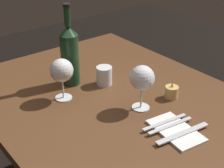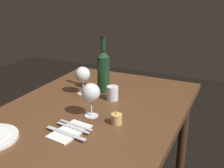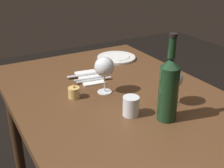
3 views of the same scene
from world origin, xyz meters
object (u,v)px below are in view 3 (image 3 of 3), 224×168
(wine_glass_left, at_px, (172,79))
(water_tumbler, at_px, (131,107))
(fork_outer, at_px, (94,80))
(dinner_plate, at_px, (116,58))
(folded_napkin, at_px, (90,78))
(fork_inner, at_px, (92,78))
(votive_candle, at_px, (74,93))
(table_knife, at_px, (87,74))
(wine_bottle, at_px, (169,88))
(wine_glass_right, at_px, (104,67))

(wine_glass_left, relative_size, water_tumbler, 2.10)
(fork_outer, bearing_deg, dinner_plate, -48.08)
(folded_napkin, bearing_deg, fork_inner, 180.00)
(votive_candle, bearing_deg, dinner_plate, -50.03)
(dinner_plate, distance_m, table_knife, 0.31)
(water_tumbler, xyz_separation_m, fork_inner, (0.39, -0.01, -0.02))
(water_tumbler, distance_m, table_knife, 0.44)
(fork_inner, bearing_deg, wine_bottle, -169.60)
(folded_napkin, relative_size, fork_inner, 1.12)
(wine_glass_right, bearing_deg, fork_outer, -3.91)
(wine_glass_left, height_order, fork_inner, wine_glass_left)
(wine_glass_left, xyz_separation_m, fork_inner, (0.39, 0.18, -0.11))
(water_tumbler, relative_size, fork_inner, 0.43)
(votive_candle, relative_size, fork_outer, 0.37)
(wine_glass_right, bearing_deg, table_knife, -2.43)
(wine_glass_right, relative_size, wine_bottle, 0.51)
(wine_glass_right, xyz_separation_m, wine_bottle, (-0.32, -0.10, 0.01))
(wine_bottle, bearing_deg, folded_napkin, 9.89)
(folded_napkin, height_order, fork_inner, fork_inner)
(wine_bottle, xyz_separation_m, water_tumbler, (0.09, 0.10, -0.10))
(fork_inner, bearing_deg, water_tumbler, 177.79)
(wine_glass_right, bearing_deg, fork_inner, -3.28)
(water_tumbler, bearing_deg, wine_bottle, -132.16)
(wine_glass_right, relative_size, dinner_plate, 0.74)
(dinner_plate, relative_size, fork_outer, 1.27)
(wine_bottle, bearing_deg, votive_candle, 35.06)
(fork_outer, distance_m, table_knife, 0.08)
(votive_candle, relative_size, dinner_plate, 0.29)
(wine_bottle, xyz_separation_m, folded_napkin, (0.50, 0.09, -0.13))
(folded_napkin, relative_size, fork_outer, 1.12)
(fork_outer, xyz_separation_m, table_knife, (0.08, 0.00, 0.00))
(wine_glass_left, xyz_separation_m, fork_outer, (0.37, 0.18, -0.11))
(wine_bottle, bearing_deg, fork_inner, 10.40)
(votive_candle, height_order, folded_napkin, votive_candle)
(wine_glass_left, xyz_separation_m, water_tumbler, (0.01, 0.19, -0.08))
(dinner_plate, relative_size, fork_inner, 1.27)
(water_tumbler, relative_size, votive_candle, 1.17)
(wine_glass_left, distance_m, fork_outer, 0.42)
(wine_glass_right, height_order, folded_napkin, wine_glass_right)
(fork_outer, bearing_deg, wine_glass_left, -154.10)
(water_tumbler, xyz_separation_m, fork_outer, (0.36, -0.01, -0.02))
(dinner_plate, bearing_deg, fork_outer, 131.92)
(water_tumbler, bearing_deg, folded_napkin, -2.08)
(wine_glass_left, distance_m, water_tumbler, 0.21)
(dinner_plate, relative_size, table_knife, 1.09)
(fork_inner, bearing_deg, wine_glass_left, -155.56)
(wine_bottle, relative_size, folded_napkin, 1.66)
(wine_bottle, relative_size, dinner_plate, 1.47)
(votive_candle, bearing_deg, folded_napkin, -43.29)
(fork_outer, bearing_deg, folded_napkin, 0.00)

